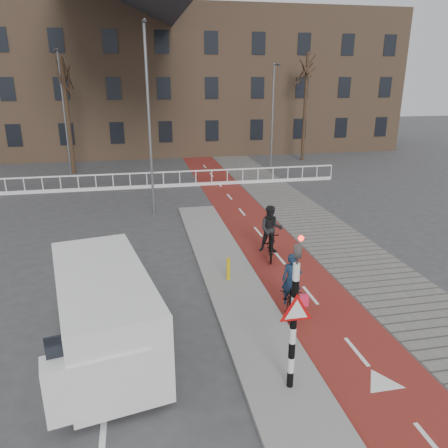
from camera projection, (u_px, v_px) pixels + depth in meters
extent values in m
plane|color=#38383A|center=(285.00, 336.00, 11.44)|extent=(120.00, 120.00, 0.00)
cube|color=maroon|center=(247.00, 218.00, 21.01)|extent=(2.50, 60.00, 0.01)
cube|color=slate|center=(302.00, 215.00, 21.53)|extent=(3.00, 60.00, 0.01)
cube|color=gray|center=(228.00, 273.00, 15.01)|extent=(1.80, 16.00, 0.12)
cylinder|color=black|center=(293.00, 328.00, 8.97)|extent=(0.14, 0.14, 2.88)
imported|color=black|center=(298.00, 244.00, 8.38)|extent=(0.13, 0.16, 0.80)
cylinder|color=#FF0C05|center=(301.00, 238.00, 8.20)|extent=(0.11, 0.02, 0.11)
cylinder|color=#DDB20C|center=(228.00, 269.00, 14.26)|extent=(0.12, 0.12, 0.76)
imported|color=black|center=(291.00, 298.00, 12.51)|extent=(1.15, 1.77, 0.88)
imported|color=#13243C|center=(292.00, 280.00, 12.33)|extent=(0.65, 0.54, 1.53)
cube|color=#F7224A|center=(304.00, 300.00, 12.02)|extent=(0.29, 0.24, 0.30)
imported|color=black|center=(270.00, 243.00, 16.22)|extent=(1.00, 1.97, 1.14)
imported|color=black|center=(271.00, 229.00, 16.04)|extent=(1.01, 0.87, 1.78)
cube|color=white|center=(105.00, 311.00, 10.42)|extent=(2.92, 5.28, 1.99)
cube|color=green|center=(61.00, 319.00, 10.27)|extent=(0.63, 3.14, 0.55)
cube|color=green|center=(148.00, 311.00, 10.64)|extent=(0.63, 3.14, 0.55)
cube|color=black|center=(97.00, 349.00, 8.31)|extent=(1.77, 0.39, 0.90)
cylinder|color=black|center=(78.00, 393.00, 8.89)|extent=(0.38, 0.73, 0.70)
cylinder|color=black|center=(159.00, 372.00, 9.50)|extent=(0.38, 0.73, 0.70)
cylinder|color=black|center=(67.00, 314.00, 11.85)|extent=(0.38, 0.73, 0.70)
cylinder|color=black|center=(129.00, 302.00, 12.47)|extent=(0.38, 0.73, 0.70)
cube|color=silver|center=(112.00, 174.00, 25.99)|extent=(28.00, 0.08, 0.08)
cube|color=silver|center=(114.00, 188.00, 26.26)|extent=(28.00, 0.10, 0.20)
cube|color=#7F6047|center=(138.00, 82.00, 38.67)|extent=(46.00, 10.00, 12.00)
cylinder|color=black|center=(68.00, 119.00, 29.56)|extent=(0.28, 0.28, 7.55)
cylinder|color=black|center=(305.00, 108.00, 34.41)|extent=(0.25, 0.25, 8.28)
cylinder|color=slate|center=(149.00, 124.00, 20.23)|extent=(0.12, 0.12, 8.79)
cylinder|color=slate|center=(64.00, 113.00, 29.77)|extent=(0.12, 0.12, 8.21)
cylinder|color=slate|center=(272.00, 118.00, 31.19)|extent=(0.12, 0.12, 7.37)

